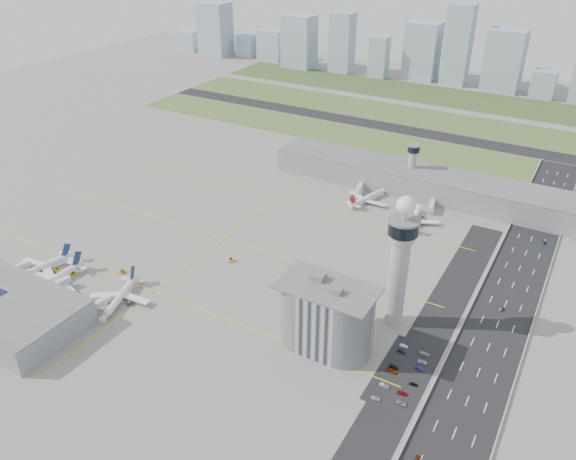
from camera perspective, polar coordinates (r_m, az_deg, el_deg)
The scene contains 61 objects.
ground at distance 288.66m, azimuth -3.50°, elevation -5.57°, with size 1000.00×1000.00×0.00m, color gray.
grass_strip_0 at distance 476.82m, azimuth 9.52°, elevation 8.84°, with size 480.00×50.00×0.08m, color #4D6731.
grass_strip_1 at distance 544.03m, azimuth 12.50°, elevation 11.17°, with size 480.00×60.00×0.08m, color #4B602D.
grass_strip_2 at distance 617.69m, azimuth 14.99°, elevation 13.06°, with size 480.00×70.00×0.08m, color #415227.
runway at distance 509.70m, azimuth 11.09°, elevation 10.07°, with size 480.00×22.00×0.10m, color black.
highway at distance 256.72m, azimuth 19.10°, elevation -12.71°, with size 28.00×500.00×0.10m, color black.
barrier_left at distance 257.73m, azimuth 16.07°, elevation -11.76°, with size 0.60×500.00×1.20m, color #9E9E99.
barrier_right at distance 255.75m, azimuth 22.22°, elevation -13.45°, with size 0.60×500.00×1.20m, color #9E9E99.
landside_road at distance 252.28m, azimuth 12.98°, elevation -12.49°, with size 18.00×260.00×0.08m, color black.
parking_lot at distance 243.97m, azimuth 11.59°, elevation -14.04°, with size 20.00×44.00×0.10m, color black.
taxiway_line_h_0 at distance 291.18m, azimuth -13.42°, elevation -6.10°, with size 260.00×0.60×0.01m, color yellow.
taxiway_line_h_1 at distance 328.90m, azimuth -6.48°, elevation -0.92°, with size 260.00×0.60×0.01m, color yellow.
taxiway_line_h_2 at distance 372.50m, azimuth -1.08°, elevation 3.14°, with size 260.00×0.60×0.01m, color yellow.
taxiway_line_v at distance 328.90m, azimuth -6.48°, elevation -0.92°, with size 0.60×260.00×0.01m, color yellow.
control_tower at distance 249.19m, azimuth 11.30°, elevation -2.76°, with size 14.00×14.00×64.50m.
secondary_tower at distance 388.98m, azimuth 12.50°, elevation 6.66°, with size 8.60×8.60×31.90m.
admin_building at distance 243.39m, azimuth 3.91°, elevation -8.75°, with size 42.00×24.00×33.50m.
terminal_pier at distance 388.97m, azimuth 13.62°, elevation 4.76°, with size 210.00×32.00×15.80m.
airplane_near_a at distance 321.80m, azimuth -24.10°, elevation -3.25°, with size 37.56×31.92×10.52m, color white, non-canonical shape.
airplane_near_b at distance 308.20m, azimuth -23.07°, elevation -4.44°, with size 40.05×34.04×11.21m, color white, non-canonical shape.
airplane_near_c at distance 285.03m, azimuth -16.82°, elevation -6.23°, with size 36.68×31.17×10.27m, color white, non-canonical shape.
airplane_far_a at distance 371.13m, azimuth 8.14°, elevation 3.57°, with size 35.24×29.95×9.87m, color white, non-canonical shape.
airplane_far_b at distance 350.99m, azimuth 12.82°, elevation 1.49°, with size 34.89×29.66×9.77m, color white, non-canonical shape.
jet_bridge_near_0 at distance 324.35m, azimuth -26.81°, elevation -4.18°, with size 14.00×3.00×5.70m, color silver, non-canonical shape.
jet_bridge_near_1 at distance 302.21m, azimuth -23.52°, elevation -5.90°, with size 14.00×3.00×5.70m, color silver, non-canonical shape.
jet_bridge_near_2 at distance 281.53m, azimuth -19.69°, elevation -7.86°, with size 14.00×3.00×5.70m, color silver, non-canonical shape.
jet_bridge_far_0 at distance 388.24m, azimuth 7.48°, elevation 4.50°, with size 14.00×3.00×5.70m, color silver, non-canonical shape.
jet_bridge_far_1 at distance 374.31m, azimuth 14.50°, elevation 2.77°, with size 14.00×3.00×5.70m, color silver, non-canonical shape.
tug_0 at distance 321.63m, azimuth -22.40°, elevation -3.78°, with size 2.37×3.45×2.01m, color gold, non-canonical shape.
tug_1 at distance 315.59m, azimuth -20.96°, elevation -4.17°, with size 1.99×2.90×1.69m, color gold, non-canonical shape.
tug_2 at distance 309.14m, azimuth -16.50°, elevation -4.08°, with size 1.96×2.85×1.66m, color #CE7E03, non-canonical shape.
tug_3 at distance 307.36m, azimuth -5.83°, elevation -3.03°, with size 2.41×3.51×2.04m, color gold, non-canonical shape.
tug_4 at distance 369.17m, azimuth 5.96°, elevation 2.90°, with size 2.42×3.53×2.05m, color #FEEB0B, non-canonical shape.
tug_5 at distance 357.26m, azimuth 13.51°, elevation 1.20°, with size 2.17×3.16×1.84m, color gold, non-canonical shape.
car_lot_0 at distance 231.25m, azimuth 8.88°, elevation -16.54°, with size 1.52×3.78×1.29m, color silver.
car_lot_1 at distance 236.66m, azimuth 9.75°, elevation -15.29°, with size 1.39×4.00×1.32m, color #9B9FA7.
car_lot_2 at distance 243.21m, azimuth 10.51°, elevation -13.88°, with size 2.12×4.59×1.28m, color #822904.
car_lot_3 at distance 245.13m, azimuth 10.70°, elevation -13.50°, with size 1.67×4.12×1.19m, color black.
car_lot_4 at distance 252.79m, azimuth 11.47°, elevation -12.00°, with size 1.54×3.84×1.31m, color #0C234C.
car_lot_5 at distance 255.80m, azimuth 11.66°, elevation -11.45°, with size 1.25×3.59×1.18m, color white.
car_lot_6 at distance 231.26m, azimuth 11.45°, elevation -16.87°, with size 1.94×4.20×1.17m, color gray.
car_lot_7 at distance 235.04m, azimuth 11.57°, elevation -15.93°, with size 1.65×4.06×1.18m, color maroon.
car_lot_8 at distance 239.46m, azimuth 12.62°, elevation -15.03°, with size 1.36×3.37×1.15m, color black.
car_lot_9 at distance 246.57m, azimuth 13.19°, elevation -13.53°, with size 1.28×3.68×1.21m, color navy.
car_lot_10 at distance 249.88m, azimuth 13.50°, elevation -12.90°, with size 1.86×4.03×1.12m, color silver.
car_lot_11 at distance 253.77m, azimuth 13.69°, elevation -12.12°, with size 1.83×4.50×1.30m, color #8A91A1.
car_hw_0 at distance 215.00m, azimuth 12.95°, elevation -21.77°, with size 1.48×3.68×1.25m, color maroon.
car_hw_1 at distance 289.58m, azimuth 20.82°, elevation -7.50°, with size 1.31×3.76×1.24m, color black.
car_hw_2 at distance 353.87m, azimuth 24.51°, elevation -1.18°, with size 2.06×4.48×1.24m, color #2B507D.
car_hw_4 at distance 410.11m, azimuth 23.81°, elevation 3.17°, with size 1.51×3.75×1.28m, color #A4A4A4.
skyline_bldg_0 at distance 815.24m, azimuth -9.90°, elevation 18.42°, with size 24.05×19.24×26.50m, color #9EADC1.
skyline_bldg_1 at distance 780.12m, azimuth -7.41°, elevation 19.57°, with size 37.63×30.10×65.60m, color #9EADC1.
skyline_bldg_2 at distance 770.81m, azimuth -4.22°, elevation 18.13°, with size 22.81×18.25×26.79m, color #9EADC1.
skyline_bldg_3 at distance 750.19m, azimuth -1.60°, elevation 18.28°, with size 32.30×25.84×36.93m, color #9EADC1.
skyline_bldg_4 at distance 710.41m, azimuth 1.16°, elevation 18.60°, with size 35.81×28.65×60.36m, color #9EADC1.
skyline_bldg_5 at distance 689.58m, azimuth 5.52°, elevation 18.42°, with size 25.49×20.39×66.89m, color #9EADC1.
skyline_bldg_6 at distance 672.12m, azimuth 9.23°, elevation 16.95°, with size 20.04×16.03×45.20m, color #9EADC1.
skyline_bldg_7 at distance 674.25m, azimuth 13.48°, elevation 17.28°, with size 35.76×28.61×61.22m, color #9EADC1.
skyline_bldg_8 at distance 656.66m, azimuth 16.90°, elevation 17.52°, with size 26.33×21.06×83.39m, color #9EADC1.
skyline_bldg_9 at distance 649.78m, azimuth 21.12°, elevation 15.76°, with size 36.96×29.57×62.11m, color #9EADC1.
skyline_bldg_10 at distance 639.84m, azimuth 24.50°, elevation 13.30°, with size 23.01×18.41×27.75m, color #9EADC1.
Camera 1 is at (133.18, -194.87, 166.18)m, focal length 35.00 mm.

